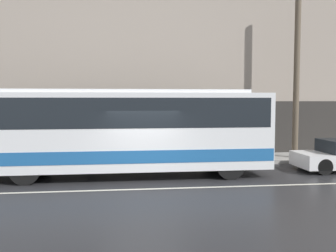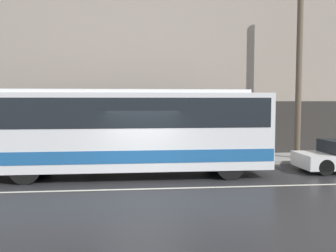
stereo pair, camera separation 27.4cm
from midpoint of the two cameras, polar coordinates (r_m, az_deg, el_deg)
name	(u,v)px [view 2 (the right image)]	position (r m, az deg, el deg)	size (l,w,h in m)	color
ground_plane	(144,189)	(12.26, -2.96, -9.57)	(60.00, 60.00, 0.00)	#262628
sidewalk	(140,160)	(17.37, -3.85, -5.24)	(60.00, 2.48, 0.16)	gray
building_facade	(138,33)	(18.81, -4.10, 13.98)	(60.00, 0.35, 12.68)	gray
lane_stripe	(144,189)	(12.26, -2.96, -9.55)	(54.00, 0.14, 0.01)	beige
transit_bus	(120,128)	(14.15, -6.85, -0.25)	(11.16, 2.51, 3.25)	white
utility_pole_near	(299,70)	(18.53, 19.73, 8.07)	(0.27, 0.27, 8.20)	brown
pedestrian_waiting	(92,142)	(17.12, -11.06, -2.39)	(0.36, 0.36, 1.75)	#333338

